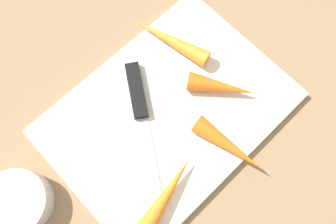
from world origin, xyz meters
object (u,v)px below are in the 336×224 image
(cutting_board, at_px, (168,113))
(carrot_long, at_px, (166,195))
(knife, at_px, (138,98))
(carrot_shortest, at_px, (222,87))
(carrot_longest, at_px, (170,40))
(small_bowl, at_px, (18,202))
(carrot_short, at_px, (229,146))

(cutting_board, bearing_deg, carrot_long, 45.36)
(knife, xyz_separation_m, carrot_shortest, (-0.10, 0.08, 0.01))
(knife, relative_size, carrot_longest, 1.33)
(small_bowl, bearing_deg, carrot_shortest, 166.42)
(carrot_long, bearing_deg, carrot_longest, 31.79)
(knife, relative_size, carrot_short, 1.59)
(carrot_shortest, bearing_deg, small_bowl, -138.62)
(cutting_board, relative_size, small_bowl, 4.00)
(cutting_board, relative_size, carrot_shortest, 3.44)
(carrot_long, relative_size, carrot_shortest, 1.18)
(carrot_longest, xyz_separation_m, carrot_short, (0.06, 0.18, 0.00))
(knife, relative_size, carrot_long, 1.45)
(small_bowl, bearing_deg, carrot_longest, -174.08)
(cutting_board, xyz_separation_m, small_bowl, (0.24, -0.05, 0.01))
(carrot_short, xyz_separation_m, carrot_shortest, (-0.06, -0.07, 0.00))
(carrot_short, height_order, small_bowl, carrot_short)
(carrot_long, xyz_separation_m, carrot_shortest, (-0.17, -0.06, 0.00))
(knife, height_order, carrot_shortest, carrot_shortest)
(carrot_short, distance_m, carrot_shortest, 0.09)
(carrot_longest, distance_m, small_bowl, 0.33)
(knife, distance_m, carrot_short, 0.15)
(carrot_short, distance_m, carrot_long, 0.11)
(knife, distance_m, small_bowl, 0.22)
(carrot_longest, bearing_deg, carrot_long, 120.04)
(cutting_board, xyz_separation_m, carrot_short, (-0.03, 0.10, 0.02))
(knife, xyz_separation_m, carrot_longest, (-0.10, -0.04, 0.01))
(carrot_long, relative_size, small_bowl, 1.38)
(carrot_short, relative_size, small_bowl, 1.25)
(cutting_board, bearing_deg, knife, -67.18)
(carrot_longest, xyz_separation_m, carrot_shortest, (-0.00, 0.11, 0.00))
(carrot_short, height_order, carrot_long, carrot_short)
(cutting_board, distance_m, small_bowl, 0.25)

